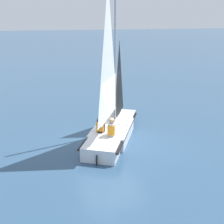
# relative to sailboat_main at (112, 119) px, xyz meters

# --- Properties ---
(ground_plane) EXTENTS (260.00, 260.00, 0.00)m
(ground_plane) POSITION_rel_sailboat_main_xyz_m (-0.03, -0.04, -0.84)
(ground_plane) COLOR #2D4C6B
(sailboat_main) EXTENTS (3.45, 4.37, 5.87)m
(sailboat_main) POSITION_rel_sailboat_main_xyz_m (0.00, 0.00, 0.00)
(sailboat_main) COLOR silver
(sailboat_main) RESTS_ON ground_plane
(sailor_helm) EXTENTS (0.41, 0.43, 1.16)m
(sailor_helm) POSITION_rel_sailboat_main_xyz_m (0.54, 0.31, -0.22)
(sailor_helm) COLOR black
(sailor_helm) RESTS_ON ground_plane
(sailor_crew) EXTENTS (0.41, 0.43, 1.16)m
(sailor_crew) POSITION_rel_sailboat_main_xyz_m (0.28, 0.80, -0.22)
(sailor_crew) COLOR black
(sailor_crew) RESTS_ON ground_plane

